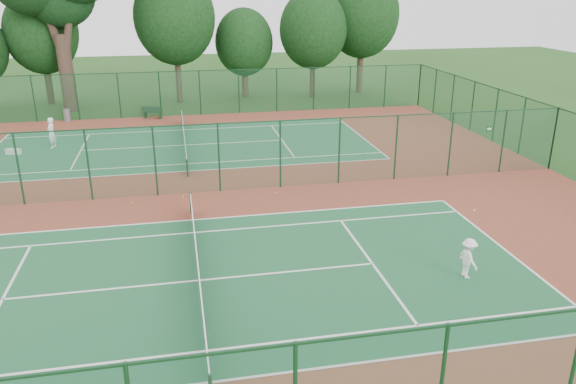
% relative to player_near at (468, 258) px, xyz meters
% --- Properties ---
extents(ground, '(120.00, 120.00, 0.00)m').
position_rel_player_near_xyz_m(ground, '(-9.32, 10.61, -0.76)').
color(ground, '#214B17').
rests_on(ground, ground).
extents(red_pad, '(40.00, 36.00, 0.01)m').
position_rel_player_near_xyz_m(red_pad, '(-9.32, 10.61, -0.75)').
color(red_pad, brown).
rests_on(red_pad, ground).
extents(court_near, '(23.77, 10.97, 0.01)m').
position_rel_player_near_xyz_m(court_near, '(-9.32, 1.61, -0.74)').
color(court_near, '#1C5933').
rests_on(court_near, red_pad).
extents(court_far, '(23.77, 10.97, 0.01)m').
position_rel_player_near_xyz_m(court_far, '(-9.32, 19.61, -0.74)').
color(court_far, '#1F643A').
rests_on(court_far, red_pad).
extents(fence_north, '(40.00, 0.09, 3.50)m').
position_rel_player_near_xyz_m(fence_north, '(-9.32, 28.61, 1.00)').
color(fence_north, '#164327').
rests_on(fence_north, ground).
extents(fence_east, '(0.09, 36.00, 3.50)m').
position_rel_player_near_xyz_m(fence_east, '(10.68, 10.61, 1.00)').
color(fence_east, '#17472B').
rests_on(fence_east, ground).
extents(fence_divider, '(40.00, 0.09, 3.50)m').
position_rel_player_near_xyz_m(fence_divider, '(-9.32, 10.61, 1.00)').
color(fence_divider, '#17472C').
rests_on(fence_divider, ground).
extents(tennis_net_near, '(0.10, 12.90, 0.97)m').
position_rel_player_near_xyz_m(tennis_net_near, '(-9.32, 1.61, -0.21)').
color(tennis_net_near, '#143721').
rests_on(tennis_net_near, ground).
extents(tennis_net_far, '(0.10, 12.90, 0.97)m').
position_rel_player_near_xyz_m(tennis_net_far, '(-9.32, 19.61, -0.21)').
color(tennis_net_far, '#133519').
rests_on(tennis_net_far, ground).
extents(player_near, '(0.65, 1.01, 1.47)m').
position_rel_player_near_xyz_m(player_near, '(0.00, 0.00, 0.00)').
color(player_near, white).
rests_on(player_near, court_near).
extents(player_far, '(0.63, 0.80, 1.94)m').
position_rel_player_near_xyz_m(player_far, '(-17.51, 20.62, 0.23)').
color(player_far, white).
rests_on(player_far, court_far).
extents(trash_bin, '(0.69, 0.69, 0.97)m').
position_rel_player_near_xyz_m(trash_bin, '(-17.83, 28.21, -0.26)').
color(trash_bin, slate).
rests_on(trash_bin, red_pad).
extents(bench, '(1.60, 0.98, 0.95)m').
position_rel_player_near_xyz_m(bench, '(-11.54, 27.92, -0.26)').
color(bench, '#11311B').
rests_on(bench, red_pad).
extents(kit_bag, '(0.94, 0.55, 0.33)m').
position_rel_player_near_xyz_m(kit_bag, '(-19.63, 19.60, -0.58)').
color(kit_bag, silver).
rests_on(kit_bag, red_pad).
extents(stray_ball_a, '(0.08, 0.08, 0.08)m').
position_rel_player_near_xyz_m(stray_ball_a, '(-9.65, 9.95, -0.71)').
color(stray_ball_a, gold).
rests_on(stray_ball_a, red_pad).
extents(stray_ball_b, '(0.07, 0.07, 0.07)m').
position_rel_player_near_xyz_m(stray_ball_b, '(-5.13, 9.67, -0.71)').
color(stray_ball_b, '#D3E034').
rests_on(stray_ball_b, red_pad).
extents(stray_ball_c, '(0.07, 0.07, 0.07)m').
position_rel_player_near_xyz_m(stray_ball_c, '(-12.06, 9.75, -0.71)').
color(stray_ball_c, gold).
rests_on(stray_ball_c, red_pad).
extents(evergreen_row, '(39.00, 5.00, 12.00)m').
position_rel_player_near_xyz_m(evergreen_row, '(-8.82, 34.86, -0.76)').
color(evergreen_row, black).
rests_on(evergreen_row, ground).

